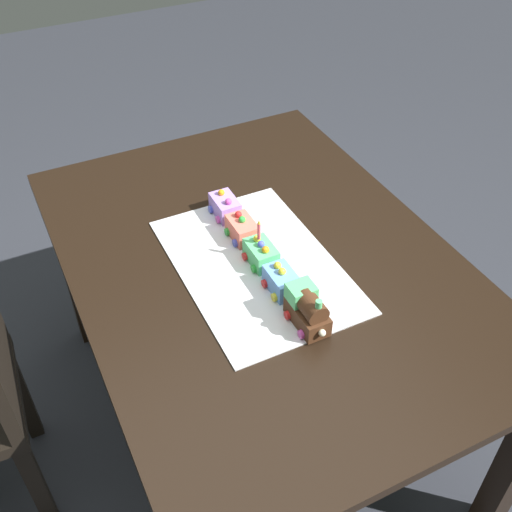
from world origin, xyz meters
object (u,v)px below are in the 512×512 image
(dining_table, at_px, (262,287))
(cake_car_caboose_coral, at_px, (242,229))
(cake_locomotive, at_px, (307,309))
(cake_car_tanker_sky_blue, at_px, (282,281))
(cake_car_flatbed_lavender, at_px, (225,206))
(birthday_candle, at_px, (260,230))
(cake_car_hopper_mint_green, at_px, (261,254))

(dining_table, height_order, cake_car_caboose_coral, cake_car_caboose_coral)
(cake_locomotive, relative_size, cake_car_tanker_sky_blue, 1.40)
(dining_table, distance_m, cake_locomotive, 0.30)
(cake_car_flatbed_lavender, xyz_separation_m, birthday_candle, (-0.23, -0.00, 0.07))
(birthday_candle, bearing_deg, cake_car_tanker_sky_blue, 180.00)
(cake_car_hopper_mint_green, height_order, cake_car_caboose_coral, same)
(cake_car_caboose_coral, xyz_separation_m, cake_car_flatbed_lavender, (0.12, 0.00, 0.00))
(cake_car_tanker_sky_blue, relative_size, birthday_candle, 1.62)
(cake_car_flatbed_lavender, bearing_deg, cake_car_hopper_mint_green, 180.00)
(cake_locomotive, xyz_separation_m, cake_car_tanker_sky_blue, (0.13, 0.00, -0.02))
(cake_locomotive, bearing_deg, cake_car_tanker_sky_blue, 0.00)
(cake_car_flatbed_lavender, bearing_deg, cake_car_caboose_coral, 180.00)
(cake_locomotive, bearing_deg, cake_car_flatbed_lavender, 0.00)
(dining_table, bearing_deg, cake_car_tanker_sky_blue, 175.55)
(cake_car_tanker_sky_blue, relative_size, cake_car_caboose_coral, 1.00)
(dining_table, height_order, cake_car_flatbed_lavender, cake_car_flatbed_lavender)
(cake_locomotive, bearing_deg, cake_car_caboose_coral, 0.00)
(dining_table, xyz_separation_m, cake_car_flatbed_lavender, (0.22, 0.01, 0.14))
(cake_locomotive, xyz_separation_m, cake_car_flatbed_lavender, (0.48, 0.00, -0.02))
(cake_car_hopper_mint_green, distance_m, cake_car_flatbed_lavender, 0.24)
(dining_table, xyz_separation_m, cake_locomotive, (-0.26, 0.01, 0.16))
(dining_table, xyz_separation_m, cake_car_caboose_coral, (0.11, 0.01, 0.14))
(cake_car_caboose_coral, distance_m, cake_car_flatbed_lavender, 0.12)
(cake_car_tanker_sky_blue, xyz_separation_m, cake_car_caboose_coral, (0.24, 0.00, 0.00))
(cake_locomotive, bearing_deg, cake_car_hopper_mint_green, 0.00)
(dining_table, xyz_separation_m, cake_car_hopper_mint_green, (-0.01, 0.01, 0.14))
(cake_locomotive, bearing_deg, dining_table, -2.24)
(birthday_candle, bearing_deg, dining_table, -72.06)
(cake_car_hopper_mint_green, bearing_deg, dining_table, -37.43)
(cake_car_flatbed_lavender, bearing_deg, cake_car_tanker_sky_blue, 180.00)
(cake_car_caboose_coral, bearing_deg, dining_table, -174.48)
(cake_locomotive, relative_size, cake_car_flatbed_lavender, 1.40)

